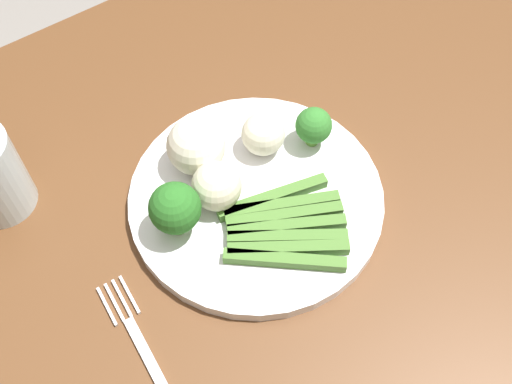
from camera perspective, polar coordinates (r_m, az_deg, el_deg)
ground_plane at (r=1.35m, az=2.51°, el=-17.19°), size 6.00×6.00×0.02m
dining_table at (r=0.77m, az=4.24°, el=-4.54°), size 1.28×0.81×0.72m
plate at (r=0.66m, az=0.00°, el=-0.59°), size 0.27×0.27×0.01m
asparagus_bundle at (r=0.63m, az=2.57°, el=-3.25°), size 0.14×0.13×0.01m
broccoli_left at (r=0.68m, az=5.33°, el=6.07°), size 0.04×0.04×0.05m
broccoli_back_right at (r=0.61m, az=-7.47°, el=-1.54°), size 0.05×0.05×0.06m
cauliflower_front_left at (r=0.66m, az=-5.55°, el=4.24°), size 0.06×0.06×0.06m
cauliflower_back at (r=0.63m, az=-3.65°, el=0.55°), size 0.05×0.05×0.05m
cauliflower_near_center at (r=0.67m, az=0.66°, el=5.35°), size 0.05×0.05×0.05m
fork at (r=0.60m, az=-10.30°, el=-14.07°), size 0.03×0.17×0.00m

